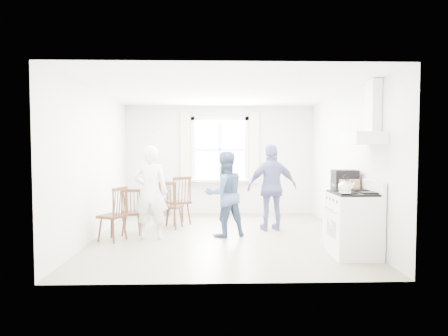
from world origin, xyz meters
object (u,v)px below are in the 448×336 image
windsor_chair_b (131,207)px  person_left (151,192)px  gas_stove (354,223)px  person_mid (225,194)px  low_cabinet (343,217)px  windsor_chair_a (181,195)px  person_right (272,187)px  stereo_stack (345,180)px  windsor_chair_c (117,208)px

windsor_chair_b → person_left: 0.59m
gas_stove → person_mid: person_mid is taller
low_cabinet → windsor_chair_a: 3.30m
person_left → person_right: (2.23, 0.68, 0.01)m
stereo_stack → windsor_chair_b: bearing=167.6°
person_left → windsor_chair_b: bearing=-36.6°
windsor_chair_a → windsor_chair_c: bearing=-124.9°
gas_stove → person_left: size_ratio=0.68×
windsor_chair_c → gas_stove: bearing=-15.3°
windsor_chair_a → windsor_chair_b: (-0.83, -0.94, -0.09)m
low_cabinet → windsor_chair_c: windsor_chair_c is taller
gas_stove → person_left: bearing=159.8°
person_left → person_mid: (1.30, 0.18, -0.06)m
stereo_stack → windsor_chair_b: (-3.65, 0.80, -0.54)m
windsor_chair_b → person_mid: person_mid is taller
windsor_chair_c → person_mid: size_ratio=0.61×
stereo_stack → windsor_chair_c: size_ratio=0.41×
person_mid → windsor_chair_c: bearing=-12.0°
low_cabinet → person_left: (-3.24, 0.47, 0.37)m
low_cabinet → person_right: bearing=131.2°
person_left → person_mid: size_ratio=1.07×
stereo_stack → low_cabinet: bearing=116.2°
windsor_chair_b → person_mid: size_ratio=0.56×
windsor_chair_a → person_right: size_ratio=0.61×
gas_stove → windsor_chair_b: 3.86m
person_left → low_cabinet: bearing=172.3°
windsor_chair_b → person_left: bearing=-37.1°
gas_stove → person_mid: size_ratio=0.73×
stereo_stack → windsor_chair_c: bearing=174.8°
stereo_stack → person_right: size_ratio=0.23×
gas_stove → windsor_chair_a: 3.66m
windsor_chair_a → person_mid: (0.88, -1.07, 0.15)m
stereo_stack → person_left: person_left is taller
low_cabinet → person_left: bearing=171.8°
person_right → low_cabinet: bearing=122.3°
windsor_chair_a → stereo_stack: bearing=-31.6°
gas_stove → low_cabinet: gas_stove is taller
windsor_chair_c → person_mid: bearing=10.1°
windsor_chair_b → person_left: (0.40, -0.31, 0.30)m
gas_stove → person_right: 2.10m
person_left → stereo_stack: bearing=171.8°
windsor_chair_b → windsor_chair_c: 0.48m
low_cabinet → person_right: size_ratio=0.54×
gas_stove → person_mid: (-1.87, 1.35, 0.28)m
person_left → person_right: size_ratio=0.99×
person_right → stereo_stack: bearing=122.0°
windsor_chair_b → windsor_chair_c: bearing=-108.1°
person_left → gas_stove: bearing=160.2°
windsor_chair_b → windsor_chair_c: windsor_chair_c is taller
gas_stove → stereo_stack: 0.90m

